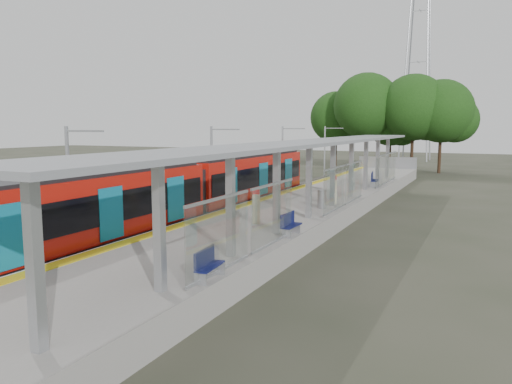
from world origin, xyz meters
TOP-DOWN VIEW (x-y plane):
  - ground at (0.00, 0.00)m, footprint 200.00×200.00m
  - trackbed at (-4.50, 20.00)m, footprint 3.00×70.00m
  - platform at (0.00, 20.00)m, footprint 6.00×50.00m
  - tactile_strip at (-2.55, 20.00)m, footprint 0.60×50.00m
  - end_fence at (0.00, 44.95)m, footprint 6.00×0.10m
  - train at (-4.50, 13.00)m, footprint 2.74×27.60m
  - canopy at (1.61, 16.19)m, footprint 3.27×38.00m
  - pylon at (-1.00, 73.00)m, footprint 8.00×4.00m
  - tree_cluster at (-1.29, 52.75)m, footprint 19.90×9.90m
  - catenary_masts at (-6.22, 19.00)m, footprint 2.08×48.16m
  - bench_near at (2.62, 3.41)m, footprint 0.54×1.36m
  - bench_mid at (2.62, 9.89)m, footprint 0.46×1.36m
  - bench_far at (2.17, 27.97)m, footprint 0.72×1.61m
  - info_pillar_near at (0.34, 11.57)m, footprint 0.35×0.35m
  - info_pillar_far at (1.81, 18.86)m, footprint 0.36×0.36m
  - litter_bin at (1.73, 16.96)m, footprint 0.60×0.60m

SIDE VIEW (x-z plane):
  - ground at x=0.00m, z-range 0.00..0.00m
  - trackbed at x=-4.50m, z-range 0.00..0.24m
  - platform at x=0.00m, z-range 0.00..1.00m
  - tactile_strip at x=-2.55m, z-range 1.00..1.02m
  - bench_near at x=2.62m, z-range 1.02..1.93m
  - bench_mid at x=2.62m, z-range 1.02..1.95m
  - litter_bin at x=1.73m, z-range 1.00..2.00m
  - bench_far at x=2.17m, z-range 1.03..2.09m
  - end_fence at x=0.00m, z-range 1.00..2.20m
  - info_pillar_near at x=0.34m, z-range 0.90..2.46m
  - info_pillar_far at x=1.81m, z-range 0.89..2.50m
  - train at x=-4.50m, z-range 0.24..3.86m
  - catenary_masts at x=-6.22m, z-range 0.21..5.61m
  - canopy at x=1.61m, z-range 2.37..6.03m
  - tree_cluster at x=-1.29m, z-range 1.30..13.09m
  - pylon at x=-1.00m, z-range 0.00..38.00m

